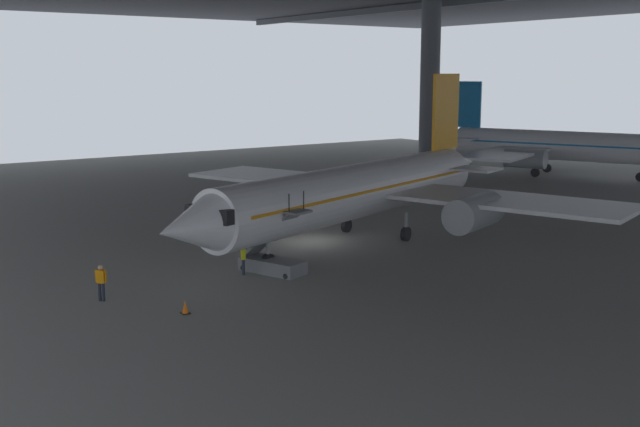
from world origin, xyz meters
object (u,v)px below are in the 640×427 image
(crew_worker_by_stairs, at_px, (243,257))
(airplane_distant, at_px, (558,146))
(crew_worker_near_nose, at_px, (101,280))
(boarding_stairs, at_px, (273,259))
(traffic_cone_orange, at_px, (185,307))
(airplane_main, at_px, (360,190))

(crew_worker_by_stairs, relative_size, airplane_distant, 0.06)
(crew_worker_near_nose, xyz_separation_m, crew_worker_by_stairs, (-0.42, 7.71, -0.05))
(crew_worker_by_stairs, height_order, airplane_distant, airplane_distant)
(boarding_stairs, bearing_deg, airplane_distant, 110.45)
(crew_worker_near_nose, bearing_deg, traffic_cone_orange, 30.87)
(crew_worker_by_stairs, distance_m, traffic_cone_orange, 6.94)
(airplane_main, height_order, crew_worker_near_nose, airplane_main)
(airplane_main, relative_size, traffic_cone_orange, 52.64)
(traffic_cone_orange, bearing_deg, airplane_main, 115.23)
(boarding_stairs, relative_size, traffic_cone_orange, 7.37)
(airplane_main, bearing_deg, crew_worker_near_nose, -79.47)
(airplane_main, xyz_separation_m, traffic_cone_orange, (7.21, -15.31, -2.95))
(airplane_main, distance_m, boarding_stairs, 9.40)
(crew_worker_near_nose, bearing_deg, airplane_main, 100.53)
(boarding_stairs, relative_size, crew_worker_near_nose, 2.56)
(airplane_main, xyz_separation_m, crew_worker_by_stairs, (2.86, -9.95, -2.30))
(boarding_stairs, height_order, crew_worker_by_stairs, boarding_stairs)
(airplane_main, bearing_deg, traffic_cone_orange, -64.77)
(airplane_main, distance_m, airplane_distant, 38.05)
(traffic_cone_orange, bearing_deg, boarding_stairs, 119.16)
(boarding_stairs, xyz_separation_m, traffic_cone_orange, (3.85, -6.90, -0.42))
(crew_worker_near_nose, relative_size, traffic_cone_orange, 2.88)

